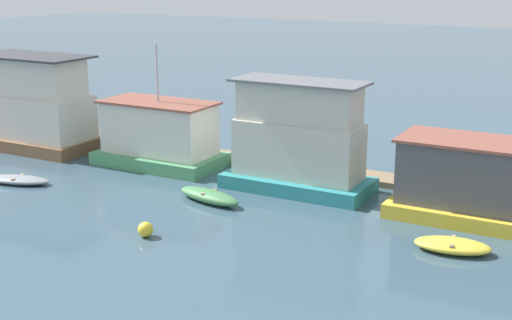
% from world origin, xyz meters
% --- Properties ---
extents(ground_plane, '(200.00, 200.00, 0.00)m').
position_xyz_m(ground_plane, '(0.00, 0.00, 0.00)').
color(ground_plane, '#385160').
extents(dock_walkway, '(42.40, 1.74, 0.30)m').
position_xyz_m(dock_walkway, '(0.00, 2.78, 0.15)').
color(dock_walkway, '#846B4C').
rests_on(dock_walkway, ground_plane).
extents(houseboat_brown, '(7.28, 3.69, 5.38)m').
position_xyz_m(houseboat_brown, '(-14.94, -0.22, 2.45)').
color(houseboat_brown, brown).
rests_on(houseboat_brown, ground_plane).
extents(houseboat_green, '(6.66, 3.63, 6.43)m').
position_xyz_m(houseboat_green, '(-6.45, 0.21, 1.59)').
color(houseboat_green, '#4C9360').
rests_on(houseboat_green, ground_plane).
extents(houseboat_teal, '(6.91, 3.22, 5.20)m').
position_xyz_m(houseboat_teal, '(1.80, -0.20, 2.32)').
color(houseboat_teal, teal).
rests_on(houseboat_teal, ground_plane).
extents(houseboat_yellow, '(6.67, 3.66, 3.36)m').
position_xyz_m(houseboat_yellow, '(9.90, -0.32, 1.59)').
color(houseboat_yellow, gold).
rests_on(houseboat_yellow, ground_plane).
extents(dinghy_grey, '(3.48, 1.99, 0.38)m').
position_xyz_m(dinghy_grey, '(-10.53, -5.84, 0.19)').
color(dinghy_grey, gray).
rests_on(dinghy_grey, ground_plane).
extents(dinghy_green, '(3.59, 1.81, 0.55)m').
position_xyz_m(dinghy_green, '(-0.87, -3.77, 0.27)').
color(dinghy_green, '#47844C').
rests_on(dinghy_green, ground_plane).
extents(dinghy_yellow, '(2.99, 1.87, 0.47)m').
position_xyz_m(dinghy_yellow, '(10.09, -4.33, 0.24)').
color(dinghy_yellow, yellow).
rests_on(dinghy_yellow, ground_plane).
extents(mooring_post_far_left, '(0.30, 0.30, 1.92)m').
position_xyz_m(mooring_post_far_left, '(9.00, 1.66, 0.96)').
color(mooring_post_far_left, brown).
rests_on(mooring_post_far_left, ground_plane).
extents(mooring_post_far_right, '(0.21, 0.21, 1.89)m').
position_xyz_m(mooring_post_far_right, '(-9.56, 1.66, 0.94)').
color(mooring_post_far_right, brown).
rests_on(mooring_post_far_right, ground_plane).
extents(mooring_post_near_left, '(0.24, 0.24, 2.13)m').
position_xyz_m(mooring_post_near_left, '(-10.86, 1.66, 1.07)').
color(mooring_post_near_left, brown).
rests_on(mooring_post_near_left, ground_plane).
extents(buoy_yellow, '(0.60, 0.60, 0.60)m').
position_xyz_m(buoy_yellow, '(-0.77, -8.57, 0.30)').
color(buoy_yellow, yellow).
rests_on(buoy_yellow, ground_plane).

